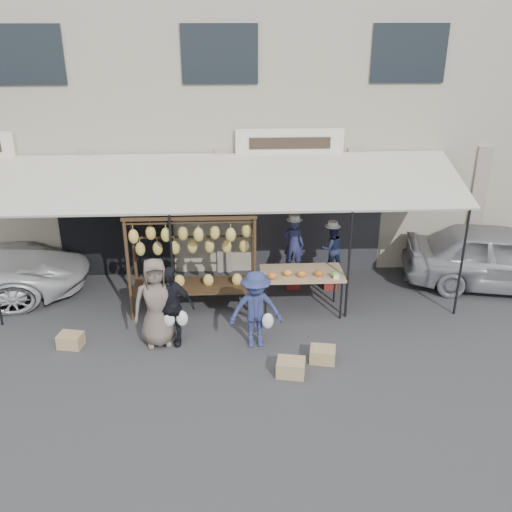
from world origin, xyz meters
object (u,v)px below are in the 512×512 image
Objects in this scene: banana_rack at (192,242)px; produce_table at (302,275)px; customer_mid at (170,306)px; vendor_left at (294,245)px; vendor_right at (332,248)px; customer_left at (156,303)px; crate_far at (71,340)px; crate_near_a at (291,368)px; crate_near_b at (323,355)px; sedan at (501,257)px; customer_right at (256,310)px.

produce_table is at bearing -4.69° from banana_rack.
produce_table is 2.82m from customer_mid.
vendor_right is at bearing -166.43° from vendor_left.
customer_left reaches higher than vendor_right.
vendor_left is at bearing 48.49° from customer_mid.
vendor_left reaches higher than crate_far.
crate_near_a reaches higher than crate_near_b.
crate_near_b is 0.11× the size of sedan.
customer_left is 7.78m from sedan.
vendor_right is (0.79, 1.09, 0.11)m from produce_table.
vendor_right is 3.86m from sedan.
banana_rack is 3.32m from crate_near_a.
crate_far is (-3.49, 0.13, -0.63)m from customer_right.
crate_near_a is 0.73m from crate_near_b.
customer_right reaches higher than crate_far.
produce_table is 1.52× the size of vendor_right.
vendor_left is 0.85m from vendor_right.
banana_rack is 1.64× the size of customer_mid.
crate_far is (-4.06, 1.10, -0.01)m from crate_near_a.
crate_near_b is at bearing 64.70° from vendor_right.
crate_near_a is (1.78, -2.41, -1.42)m from banana_rack.
banana_rack is 3.45m from crate_near_b.
customer_mid reaches higher than customer_right.
crate_near_b is at bearing 32.14° from crate_near_a.
customer_right is at bearing -2.05° from crate_far.
banana_rack is 5.89× the size of crate_far.
banana_rack is at bearing 3.34° from vendor_right.
banana_rack is 1.70× the size of customer_right.
vendor_left is at bearing 99.97° from sedan.
sedan is at bearing 12.97° from crate_far.
customer_left is (-3.64, -2.17, -0.10)m from vendor_right.
produce_table is 1.99m from crate_near_b.
vendor_left reaches higher than customer_mid.
customer_left is 1.85m from customer_right.
vendor_right reaches higher than sedan.
produce_table is 2.38m from crate_near_a.
crate_near_a is 4.20m from crate_far.
banana_rack is 2.09× the size of vendor_left.
produce_table is at bearing 95.29° from crate_near_b.
vendor_right is 2.30× the size of crate_near_a.
banana_rack is 5.75× the size of crate_near_b.
crate_near_a is (0.56, -0.98, -0.62)m from customer_right.
customer_mid is 2.01m from crate_far.
sedan reaches higher than crate_near_a.
crate_near_a is at bearing -101.39° from produce_table.
produce_table is 4.75m from sedan.
customer_mid is (-2.61, -1.07, -0.08)m from produce_table.
crate_far is (-4.68, 0.71, -0.00)m from crate_near_b.
vendor_right is at bearing 54.01° from produce_table.
customer_left is 1.14× the size of customer_right.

